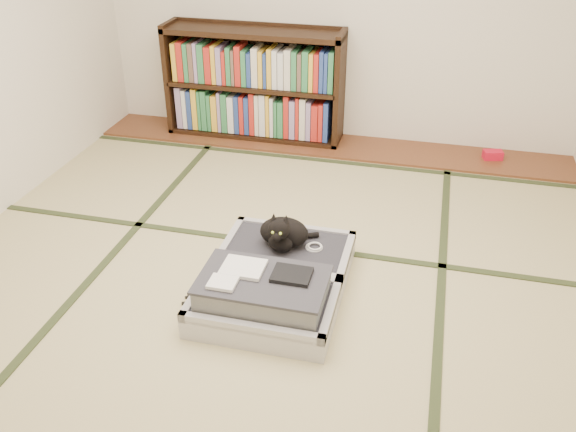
# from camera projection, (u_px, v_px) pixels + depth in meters

# --- Properties ---
(floor) EXTENTS (4.50, 4.50, 0.00)m
(floor) POSITION_uv_depth(u_px,v_px,m) (265.00, 281.00, 3.56)
(floor) COLOR tan
(floor) RESTS_ON ground
(wood_strip) EXTENTS (4.00, 0.50, 0.02)m
(wood_strip) POSITION_uv_depth(u_px,v_px,m) (329.00, 145.00, 5.23)
(wood_strip) COLOR brown
(wood_strip) RESTS_ON ground
(red_item) EXTENTS (0.17, 0.12, 0.07)m
(red_item) POSITION_uv_depth(u_px,v_px,m) (493.00, 155.00, 4.95)
(red_item) COLOR red
(red_item) RESTS_ON wood_strip
(room_shell) EXTENTS (4.50, 4.50, 4.50)m
(room_shell) POSITION_uv_depth(u_px,v_px,m) (259.00, 26.00, 2.82)
(room_shell) COLOR white
(room_shell) RESTS_ON ground
(tatami_borders) EXTENTS (4.00, 4.50, 0.01)m
(tatami_borders) POSITION_uv_depth(u_px,v_px,m) (286.00, 237.00, 3.97)
(tatami_borders) COLOR #2D381E
(tatami_borders) RESTS_ON ground
(bookcase) EXTENTS (1.52, 0.35, 0.98)m
(bookcase) POSITION_uv_depth(u_px,v_px,m) (254.00, 87.00, 5.20)
(bookcase) COLOR black
(bookcase) RESTS_ON wood_strip
(suitcase) EXTENTS (0.75, 1.01, 0.30)m
(suitcase) POSITION_uv_depth(u_px,v_px,m) (273.00, 282.00, 3.38)
(suitcase) COLOR #B4B3B9
(suitcase) RESTS_ON floor
(cat) EXTENTS (0.34, 0.34, 0.27)m
(cat) POSITION_uv_depth(u_px,v_px,m) (283.00, 233.00, 3.55)
(cat) COLOR black
(cat) RESTS_ON suitcase
(cable_coil) EXTENTS (0.10, 0.10, 0.03)m
(cable_coil) POSITION_uv_depth(u_px,v_px,m) (314.00, 247.00, 3.59)
(cable_coil) COLOR white
(cable_coil) RESTS_ON suitcase
(hanger) EXTENTS (0.38, 0.24, 0.01)m
(hanger) POSITION_uv_depth(u_px,v_px,m) (217.00, 298.00, 3.41)
(hanger) COLOR black
(hanger) RESTS_ON floor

